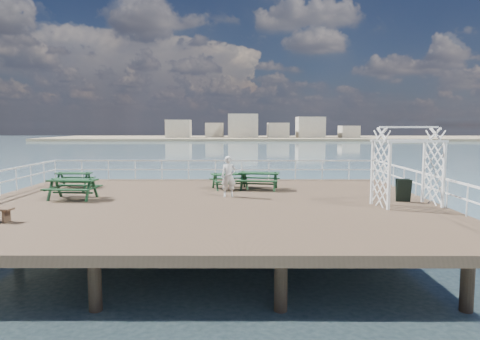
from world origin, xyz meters
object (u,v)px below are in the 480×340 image
picnic_table_a (74,177)px  trellis_arbor (407,171)px  person (229,177)px  picnic_table_b (259,177)px  picnic_table_d (73,185)px  picnic_table_c (230,178)px

picnic_table_a → trellis_arbor: trellis_arbor is taller
trellis_arbor → person: (-6.69, 1.97, -0.46)m
picnic_table_b → picnic_table_d: 8.14m
picnic_table_a → picnic_table_c: 7.62m
trellis_arbor → person: size_ratio=1.73×
picnic_table_c → person: bearing=-106.8°
picnic_table_a → picnic_table_c: picnic_table_c is taller
picnic_table_b → person: size_ratio=1.22×
picnic_table_b → picnic_table_d: picnic_table_d is taller
picnic_table_a → picnic_table_d: (1.29, -3.42, 0.08)m
picnic_table_b → picnic_table_a: bearing=-174.4°
picnic_table_a → picnic_table_d: size_ratio=0.83×
picnic_table_b → picnic_table_c: 1.37m
trellis_arbor → person: 6.99m
picnic_table_d → picnic_table_c: bearing=29.1°
picnic_table_b → trellis_arbor: (5.34, -4.08, 0.74)m
picnic_table_d → trellis_arbor: trellis_arbor is taller
picnic_table_a → person: bearing=-18.4°
picnic_table_a → picnic_table_b: bearing=-2.6°
picnic_table_c → person: size_ratio=1.20×
person → trellis_arbor: bearing=-19.4°
picnic_table_b → person: person is taller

